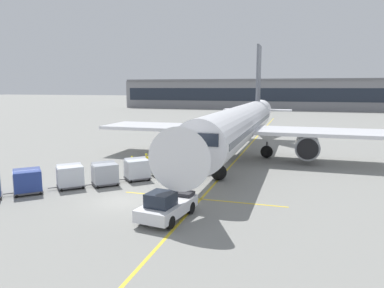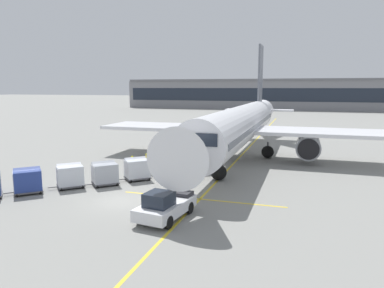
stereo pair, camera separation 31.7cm
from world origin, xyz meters
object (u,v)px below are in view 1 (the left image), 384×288
Objects in this scene: parked_airplane at (240,125)px; baggage_cart_second at (105,173)px; baggage_cart_lead at (137,169)px; ground_crew_by_carts at (146,161)px; baggage_cart_third at (70,176)px; belt_loader at (172,164)px; pushback_tug at (167,206)px; baggage_cart_fourth at (27,181)px; ground_crew_by_loader at (132,164)px; safety_cone_engine_keepout at (165,158)px.

parked_airplane reaches higher than baggage_cart_second.
ground_crew_by_carts is at bearing 99.25° from baggage_cart_lead.
ground_crew_by_carts is at bearing 63.45° from baggage_cart_third.
belt_loader reaches higher than pushback_tug.
baggage_cart_lead is (-2.19, -2.79, 0.08)m from belt_loader.
pushback_tug is (-1.03, -20.21, -2.91)m from parked_airplane.
baggage_cart_fourth is 9.07m from ground_crew_by_loader.
baggage_cart_third reaches higher than safety_cone_engine_keepout.
ground_crew_by_loader is at bearing 127.88° from baggage_cart_lead.
baggage_cart_second is at bearing 143.31° from pushback_tug.
pushback_tug is at bearing -60.38° from ground_crew_by_carts.
ground_crew_by_carts is at bearing 58.77° from baggage_cart_fourth.
belt_loader is at bearing 51.90° from baggage_cart_lead.
baggage_cart_lead is at bearing 126.06° from pushback_tug.
belt_loader is at bearing 18.93° from ground_crew_by_loader.
belt_loader is at bearing -63.17° from safety_cone_engine_keepout.
baggage_cart_lead is at bearing -52.12° from ground_crew_by_loader.
baggage_cart_lead is (-6.78, -12.32, -2.73)m from parked_airplane.
parked_airplane is 10.94m from belt_loader.
baggage_cart_fourth is 1.46× the size of ground_crew_by_loader.
ground_crew_by_carts is at bearing -89.59° from safety_cone_engine_keepout.
baggage_cart_third is at bearing -132.95° from belt_loader.
baggage_cart_fourth is 11.97m from pushback_tug.
parked_airplane is 16.62× the size of baggage_cart_lead.
baggage_cart_second is (-8.54, -14.62, -2.73)m from parked_airplane.
safety_cone_engine_keepout is at bearing 116.83° from belt_loader.
baggage_cart_second is at bearing 34.54° from baggage_cart_third.
baggage_cart_lead is 2.04m from ground_crew_by_loader.
belt_loader reaches higher than ground_crew_by_loader.
pushback_tug is (11.83, -1.82, -0.17)m from baggage_cart_fourth.
baggage_cart_third is at bearing -123.67° from parked_airplane.
pushback_tug is 2.67× the size of ground_crew_by_carts.
ground_crew_by_loader is (-8.03, -10.70, -2.73)m from parked_airplane.
pushback_tug is (9.72, -4.08, -0.17)m from baggage_cart_third.
parked_airplane reaches higher than baggage_cart_third.
belt_loader is 2.72m from ground_crew_by_carts.
baggage_cart_second and baggage_cart_third have the same top height.
baggage_cart_second is 5.55m from ground_crew_by_carts.
baggage_cart_third reaches higher than pushback_tug.
belt_loader reaches higher than baggage_cart_third.
safety_cone_engine_keepout is (3.43, 12.02, -0.66)m from baggage_cart_third.
ground_crew_by_loader reaches higher than safety_cone_engine_keepout.
baggage_cart_second is at bearing -120.30° from parked_airplane.
baggage_cart_fourth is (-6.07, -6.07, 0.00)m from baggage_cart_lead.
baggage_cart_lead reaches higher than ground_crew_by_carts.
parked_airplane reaches higher than safety_cone_engine_keepout.
parked_airplane is 19.58m from baggage_cart_third.
safety_cone_engine_keepout is (0.71, 6.58, -0.66)m from ground_crew_by_loader.
belt_loader is at bearing 108.42° from pushback_tug.
ground_crew_by_carts is at bearing 173.35° from belt_loader.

